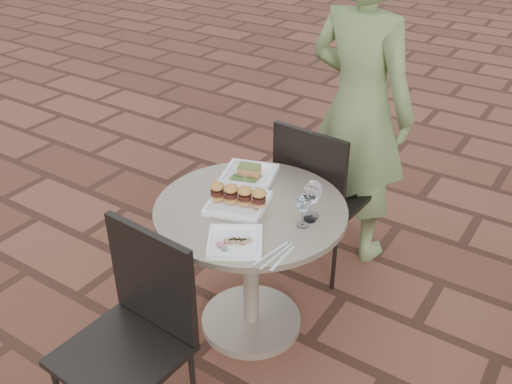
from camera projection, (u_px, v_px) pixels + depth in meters
The scene contains 13 objects.
ground at pixel (241, 310), 3.10m from camera, with size 60.00×60.00×0.00m, color brown.
cafe_table at pixel (251, 249), 2.76m from camera, with size 0.90×0.90×0.73m.
chair_far at pixel (318, 188), 3.13m from camera, with size 0.47×0.47×0.93m.
chair_near at pixel (136, 322), 2.25m from camera, with size 0.47×0.47×0.93m.
diner at pixel (359, 109), 3.17m from camera, with size 0.67×0.44×1.82m, color #5F733F.
plate_salmon at pixel (249, 174), 2.86m from camera, with size 0.32×0.32×0.07m.
plate_sliders at pixel (238, 199), 2.62m from camera, with size 0.32×0.32×0.17m.
plate_tuna at pixel (235, 242), 2.38m from camera, with size 0.31×0.31×0.03m.
wine_glass_right at pixel (304, 204), 2.45m from camera, with size 0.07×0.07×0.16m.
wine_glass_mid at pixel (313, 191), 2.50m from camera, with size 0.08×0.08×0.19m.
wine_glass_far at pixel (311, 197), 2.48m from camera, with size 0.07×0.07×0.17m.
steel_ramekin at pixel (237, 174), 2.86m from camera, with size 0.05×0.05×0.04m, color silver.
cutlery_set at pixel (277, 256), 2.31m from camera, with size 0.10×0.23×0.00m, color silver, non-canonical shape.
Camera 1 is at (1.34, -1.89, 2.15)m, focal length 40.00 mm.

